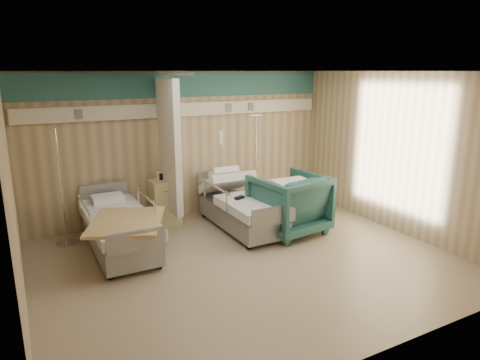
% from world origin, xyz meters
% --- Properties ---
extents(ground, '(6.00, 5.00, 0.00)m').
position_xyz_m(ground, '(0.00, 0.00, 0.00)').
color(ground, gray).
rests_on(ground, ground).
extents(room_walls, '(6.04, 5.04, 2.82)m').
position_xyz_m(room_walls, '(-0.03, 0.25, 1.86)').
color(room_walls, tan).
rests_on(room_walls, ground).
extents(bed_right, '(1.00, 2.16, 0.63)m').
position_xyz_m(bed_right, '(0.60, 1.30, 0.32)').
color(bed_right, silver).
rests_on(bed_right, ground).
extents(bed_left, '(1.00, 2.16, 0.63)m').
position_xyz_m(bed_left, '(-1.60, 1.30, 0.32)').
color(bed_left, silver).
rests_on(bed_left, ground).
extents(bedside_cabinet, '(0.50, 0.48, 0.85)m').
position_xyz_m(bedside_cabinet, '(-0.55, 2.20, 0.42)').
color(bedside_cabinet, '#D7C586').
rests_on(bedside_cabinet, ground).
extents(visitor_armchair, '(1.26, 1.29, 1.06)m').
position_xyz_m(visitor_armchair, '(1.25, 0.76, 0.53)').
color(visitor_armchair, '#21524D').
rests_on(visitor_armchair, ground).
extents(waffle_blanket, '(0.66, 0.59, 0.07)m').
position_xyz_m(waffle_blanket, '(1.29, 0.70, 1.09)').
color(waffle_blanket, white).
rests_on(waffle_blanket, visitor_armchair).
extents(iv_stand_right, '(0.35, 0.35, 1.96)m').
position_xyz_m(iv_stand_right, '(1.42, 2.21, 0.40)').
color(iv_stand_right, silver).
rests_on(iv_stand_right, ground).
extents(iv_stand_left, '(0.35, 0.35, 1.95)m').
position_xyz_m(iv_stand_left, '(-2.32, 2.05, 0.40)').
color(iv_stand_left, silver).
rests_on(iv_stand_left, ground).
extents(call_remote, '(0.21, 0.15, 0.04)m').
position_xyz_m(call_remote, '(0.46, 1.14, 0.65)').
color(call_remote, black).
rests_on(call_remote, bed_right).
extents(tan_blanket, '(1.41, 1.54, 0.04)m').
position_xyz_m(tan_blanket, '(-1.58, 0.84, 0.65)').
color(tan_blanket, tan).
rests_on(tan_blanket, bed_left).
extents(toiletry_bag, '(0.22, 0.15, 0.12)m').
position_xyz_m(toiletry_bag, '(-0.51, 2.29, 0.91)').
color(toiletry_bag, black).
rests_on(toiletry_bag, bedside_cabinet).
extents(white_cup, '(0.13, 0.13, 0.14)m').
position_xyz_m(white_cup, '(-0.60, 2.32, 0.92)').
color(white_cup, white).
rests_on(white_cup, bedside_cabinet).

